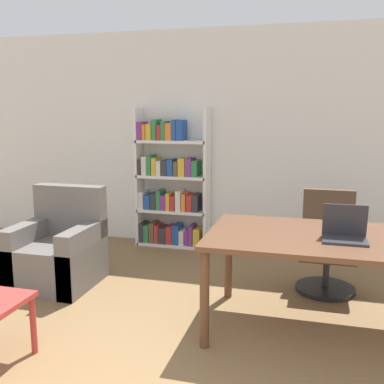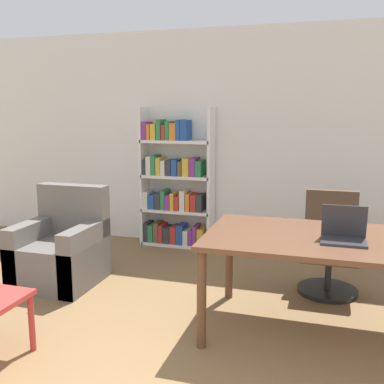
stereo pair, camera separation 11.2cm
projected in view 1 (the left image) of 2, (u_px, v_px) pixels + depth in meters
wall_back at (250, 141)px, 5.50m from camera, size 8.00×0.06×2.70m
desk at (333, 246)px, 3.39m from camera, size 1.89×1.06×0.78m
laptop at (345, 233)px, 3.27m from camera, size 0.32×0.25×0.26m
office_chair at (327, 247)px, 4.32m from camera, size 0.56×0.56×0.96m
armchair at (59, 253)px, 4.47m from camera, size 0.76×0.76×0.96m
bookshelf at (170, 187)px, 5.68m from camera, size 0.93×0.28×1.76m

